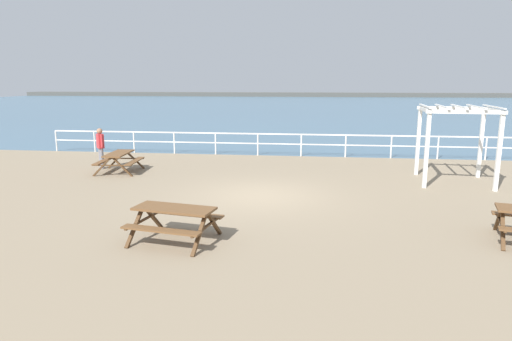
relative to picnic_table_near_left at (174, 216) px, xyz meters
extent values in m
cube|color=gray|center=(1.39, 4.27, -0.68)|extent=(30.00, 24.00, 0.20)
cube|color=#476B84|center=(1.39, 57.02, -0.58)|extent=(142.00, 90.00, 0.01)
cube|color=#4C4C47|center=(1.39, 100.02, -0.58)|extent=(142.00, 6.00, 1.80)
cube|color=white|center=(1.39, 12.02, 0.47)|extent=(23.00, 0.06, 0.06)
cube|color=white|center=(1.39, 12.02, -0.01)|extent=(23.00, 0.05, 0.05)
cylinder|color=white|center=(-10.11, 12.02, -0.06)|extent=(0.07, 0.07, 1.05)
cylinder|color=white|center=(-8.02, 12.02, -0.06)|extent=(0.07, 0.07, 1.05)
cylinder|color=white|center=(-5.92, 12.02, -0.06)|extent=(0.07, 0.07, 1.05)
cylinder|color=white|center=(-3.83, 12.02, -0.06)|extent=(0.07, 0.07, 1.05)
cylinder|color=white|center=(-1.74, 12.02, -0.06)|extent=(0.07, 0.07, 1.05)
cylinder|color=white|center=(0.35, 12.02, -0.06)|extent=(0.07, 0.07, 1.05)
cylinder|color=white|center=(2.44, 12.02, -0.06)|extent=(0.07, 0.07, 1.05)
cylinder|color=white|center=(4.53, 12.02, -0.06)|extent=(0.07, 0.07, 1.05)
cylinder|color=white|center=(6.62, 12.02, -0.06)|extent=(0.07, 0.07, 1.05)
cylinder|color=white|center=(8.71, 12.02, -0.06)|extent=(0.07, 0.07, 1.05)
cylinder|color=white|center=(10.80, 12.02, -0.06)|extent=(0.07, 0.07, 1.05)
cube|color=brown|center=(0.00, 0.00, 0.17)|extent=(1.90, 1.01, 0.05)
cube|color=brown|center=(0.11, 0.61, -0.13)|extent=(1.82, 0.58, 0.04)
cube|color=brown|center=(-0.11, -0.61, -0.13)|extent=(1.82, 0.58, 0.04)
cube|color=#50351E|center=(0.83, 0.23, -0.21)|extent=(0.22, 0.79, 0.79)
cube|color=#50351E|center=(0.70, -0.51, -0.21)|extent=(0.22, 0.79, 0.79)
cube|color=#50351E|center=(0.77, -0.14, -0.16)|extent=(0.33, 1.49, 0.04)
cube|color=#50351E|center=(-0.70, 0.51, -0.21)|extent=(0.22, 0.79, 0.79)
cube|color=#50351E|center=(-0.83, -0.23, -0.21)|extent=(0.22, 0.79, 0.79)
cube|color=#50351E|center=(-0.77, 0.14, -0.16)|extent=(0.33, 1.49, 0.04)
cube|color=#50351E|center=(7.35, 1.38, -0.21)|extent=(0.27, 0.79, 0.79)
cube|color=#50351E|center=(7.17, 0.66, -0.21)|extent=(0.27, 0.79, 0.79)
cube|color=#50351E|center=(7.26, 1.02, -0.16)|extent=(0.43, 1.47, 0.04)
cube|color=brown|center=(-4.55, 7.22, 0.17)|extent=(0.86, 1.85, 0.05)
cube|color=brown|center=(-5.17, 7.16, -0.13)|extent=(0.42, 1.82, 0.04)
cube|color=brown|center=(-3.93, 7.27, -0.13)|extent=(0.42, 1.82, 0.04)
cube|color=#50351E|center=(-4.99, 7.96, -0.21)|extent=(0.80, 0.15, 0.79)
cube|color=#50351E|center=(-4.25, 8.03, -0.21)|extent=(0.80, 0.15, 0.79)
cube|color=#50351E|center=(-4.62, 8.00, -0.16)|extent=(1.50, 0.19, 0.04)
cube|color=#50351E|center=(-4.86, 6.41, -0.21)|extent=(0.80, 0.15, 0.79)
cube|color=#50351E|center=(-4.11, 6.47, -0.21)|extent=(0.80, 0.15, 0.79)
cube|color=#50351E|center=(-4.48, 6.44, -0.16)|extent=(1.50, 0.19, 0.04)
cylinder|color=slate|center=(-5.54, 7.79, -0.16)|extent=(0.14, 0.14, 0.85)
cylinder|color=slate|center=(-5.67, 7.92, -0.16)|extent=(0.14, 0.14, 0.85)
cube|color=red|center=(-5.60, 7.85, 0.56)|extent=(0.39, 0.40, 0.58)
cylinder|color=red|center=(-5.45, 7.69, 0.58)|extent=(0.09, 0.09, 0.52)
cylinder|color=red|center=(-5.76, 8.01, 0.58)|extent=(0.09, 0.09, 0.52)
sphere|color=#9E7051|center=(-5.60, 7.85, 0.96)|extent=(0.23, 0.23, 0.23)
cube|color=white|center=(9.16, 8.04, 0.67)|extent=(0.12, 0.12, 2.50)
cube|color=white|center=(8.96, 5.85, 0.67)|extent=(0.12, 0.12, 2.50)
cube|color=white|center=(6.96, 8.24, 0.67)|extent=(0.12, 0.12, 2.50)
cube|color=white|center=(6.77, 6.05, 0.67)|extent=(0.12, 0.12, 2.50)
cube|color=white|center=(9.06, 6.95, 1.98)|extent=(0.34, 2.44, 0.12)
cube|color=white|center=(6.87, 7.15, 1.98)|extent=(0.34, 2.44, 0.12)
cube|color=white|center=(8.06, 8.14, 1.98)|extent=(2.44, 0.34, 0.12)
cube|color=white|center=(7.86, 5.95, 1.98)|extent=(2.44, 0.34, 0.12)
cube|color=white|center=(6.87, 7.15, 2.10)|extent=(0.31, 2.56, 0.04)
cube|color=white|center=(7.41, 7.10, 2.10)|extent=(0.31, 2.56, 0.04)
cube|color=white|center=(7.96, 7.05, 2.10)|extent=(0.31, 2.56, 0.04)
cube|color=white|center=(8.51, 7.00, 2.10)|extent=(0.31, 2.56, 0.04)
cube|color=white|center=(9.06, 6.95, 2.10)|extent=(0.31, 2.56, 0.04)
camera|label=1|loc=(3.04, -9.23, 2.93)|focal=31.33mm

